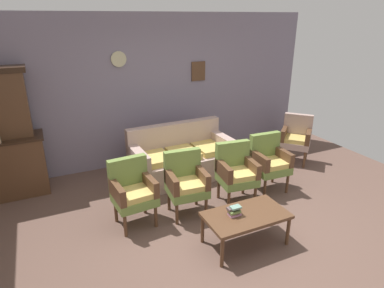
{
  "coord_description": "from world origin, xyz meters",
  "views": [
    {
      "loc": [
        -1.9,
        -3.1,
        2.62
      ],
      "look_at": [
        0.04,
        1.04,
        0.85
      ],
      "focal_mm": 30.91,
      "sensor_mm": 36.0,
      "label": 1
    }
  ],
  "objects_px": {
    "armchair_row_middle": "(133,190)",
    "book_stack_on_table": "(234,211)",
    "floral_couch": "(181,159)",
    "wingback_chair_by_fireplace": "(296,137)",
    "armchair_near_couch_end": "(186,181)",
    "armchair_by_doorway": "(236,170)",
    "armchair_near_cabinet": "(269,160)",
    "side_cabinet": "(7,167)",
    "coffee_table": "(246,217)",
    "floor_vase_by_wall": "(288,130)"
  },
  "relations": [
    {
      "from": "armchair_near_cabinet",
      "to": "book_stack_on_table",
      "type": "xyz_separation_m",
      "value": [
        -1.26,
        -0.98,
        -0.02
      ]
    },
    {
      "from": "armchair_by_doorway",
      "to": "coffee_table",
      "type": "height_order",
      "value": "armchair_by_doorway"
    },
    {
      "from": "armchair_by_doorway",
      "to": "armchair_near_cabinet",
      "type": "relative_size",
      "value": 1.0
    },
    {
      "from": "coffee_table",
      "to": "book_stack_on_table",
      "type": "bearing_deg",
      "value": 162.9
    },
    {
      "from": "coffee_table",
      "to": "book_stack_on_table",
      "type": "distance_m",
      "value": 0.18
    },
    {
      "from": "armchair_near_couch_end",
      "to": "armchair_by_doorway",
      "type": "bearing_deg",
      "value": -1.13
    },
    {
      "from": "armchair_near_cabinet",
      "to": "wingback_chair_by_fireplace",
      "type": "distance_m",
      "value": 1.33
    },
    {
      "from": "armchair_near_cabinet",
      "to": "armchair_near_couch_end",
      "type": "bearing_deg",
      "value": -176.88
    },
    {
      "from": "floral_couch",
      "to": "wingback_chair_by_fireplace",
      "type": "relative_size",
      "value": 1.94
    },
    {
      "from": "floral_couch",
      "to": "wingback_chair_by_fireplace",
      "type": "height_order",
      "value": "same"
    },
    {
      "from": "side_cabinet",
      "to": "wingback_chair_by_fireplace",
      "type": "bearing_deg",
      "value": -10.17
    },
    {
      "from": "armchair_row_middle",
      "to": "book_stack_on_table",
      "type": "xyz_separation_m",
      "value": [
        0.96,
        -0.97,
        -0.02
      ]
    },
    {
      "from": "armchair_row_middle",
      "to": "book_stack_on_table",
      "type": "relative_size",
      "value": 5.9
    },
    {
      "from": "armchair_near_cabinet",
      "to": "floral_couch",
      "type": "bearing_deg",
      "value": 137.87
    },
    {
      "from": "wingback_chair_by_fireplace",
      "to": "side_cabinet",
      "type": "bearing_deg",
      "value": 169.83
    },
    {
      "from": "floral_couch",
      "to": "wingback_chair_by_fireplace",
      "type": "xyz_separation_m",
      "value": [
        2.23,
        -0.31,
        0.17
      ]
    },
    {
      "from": "floral_couch",
      "to": "armchair_by_doorway",
      "type": "height_order",
      "value": "same"
    },
    {
      "from": "armchair_row_middle",
      "to": "armchair_near_couch_end",
      "type": "distance_m",
      "value": 0.74
    },
    {
      "from": "book_stack_on_table",
      "to": "floor_vase_by_wall",
      "type": "bearing_deg",
      "value": 40.19
    },
    {
      "from": "book_stack_on_table",
      "to": "side_cabinet",
      "type": "bearing_deg",
      "value": 134.62
    },
    {
      "from": "armchair_near_couch_end",
      "to": "armchair_near_cabinet",
      "type": "bearing_deg",
      "value": 3.12
    },
    {
      "from": "book_stack_on_table",
      "to": "armchair_near_couch_end",
      "type": "bearing_deg",
      "value": 103.98
    },
    {
      "from": "floral_couch",
      "to": "floor_vase_by_wall",
      "type": "distance_m",
      "value": 2.75
    },
    {
      "from": "side_cabinet",
      "to": "armchair_near_couch_end",
      "type": "distance_m",
      "value": 2.8
    },
    {
      "from": "floor_vase_by_wall",
      "to": "armchair_near_cabinet",
      "type": "bearing_deg",
      "value": -138.17
    },
    {
      "from": "armchair_by_doorway",
      "to": "armchair_near_cabinet",
      "type": "xyz_separation_m",
      "value": [
        0.67,
        0.1,
        0.0
      ]
    },
    {
      "from": "side_cabinet",
      "to": "floor_vase_by_wall",
      "type": "bearing_deg",
      "value": -1.07
    },
    {
      "from": "armchair_by_doorway",
      "to": "wingback_chair_by_fireplace",
      "type": "distance_m",
      "value": 1.97
    },
    {
      "from": "armchair_near_couch_end",
      "to": "book_stack_on_table",
      "type": "xyz_separation_m",
      "value": [
        0.22,
        -0.9,
        -0.02
      ]
    },
    {
      "from": "armchair_near_cabinet",
      "to": "coffee_table",
      "type": "relative_size",
      "value": 0.9
    },
    {
      "from": "armchair_row_middle",
      "to": "armchair_near_cabinet",
      "type": "height_order",
      "value": "same"
    },
    {
      "from": "side_cabinet",
      "to": "armchair_row_middle",
      "type": "xyz_separation_m",
      "value": [
        1.54,
        -1.56,
        0.03
      ]
    },
    {
      "from": "armchair_row_middle",
      "to": "coffee_table",
      "type": "height_order",
      "value": "armchair_row_middle"
    },
    {
      "from": "armchair_row_middle",
      "to": "armchair_near_cabinet",
      "type": "bearing_deg",
      "value": 0.33
    },
    {
      "from": "floor_vase_by_wall",
      "to": "armchair_row_middle",
      "type": "bearing_deg",
      "value": -159.12
    },
    {
      "from": "side_cabinet",
      "to": "armchair_by_doorway",
      "type": "xyz_separation_m",
      "value": [
        3.08,
        -1.65,
        0.03
      ]
    },
    {
      "from": "armchair_by_doorway",
      "to": "wingback_chair_by_fireplace",
      "type": "relative_size",
      "value": 1.0
    },
    {
      "from": "wingback_chair_by_fireplace",
      "to": "coffee_table",
      "type": "bearing_deg",
      "value": -143.08
    },
    {
      "from": "wingback_chair_by_fireplace",
      "to": "armchair_row_middle",
      "type": "bearing_deg",
      "value": -168.48
    },
    {
      "from": "coffee_table",
      "to": "book_stack_on_table",
      "type": "relative_size",
      "value": 6.56
    },
    {
      "from": "wingback_chair_by_fireplace",
      "to": "coffee_table",
      "type": "distance_m",
      "value": 2.82
    },
    {
      "from": "floral_couch",
      "to": "book_stack_on_table",
      "type": "height_order",
      "value": "floral_couch"
    },
    {
      "from": "wingback_chair_by_fireplace",
      "to": "armchair_by_doorway",
      "type": "bearing_deg",
      "value": -157.08
    },
    {
      "from": "floral_couch",
      "to": "armchair_row_middle",
      "type": "distance_m",
      "value": 1.51
    },
    {
      "from": "armchair_near_cabinet",
      "to": "book_stack_on_table",
      "type": "bearing_deg",
      "value": -142.05
    },
    {
      "from": "floor_vase_by_wall",
      "to": "book_stack_on_table",
      "type": "bearing_deg",
      "value": -139.81
    },
    {
      "from": "armchair_near_couch_end",
      "to": "book_stack_on_table",
      "type": "bearing_deg",
      "value": -76.02
    },
    {
      "from": "armchair_row_middle",
      "to": "armchair_near_couch_end",
      "type": "height_order",
      "value": "same"
    },
    {
      "from": "coffee_table",
      "to": "floor_vase_by_wall",
      "type": "bearing_deg",
      "value": 42.14
    },
    {
      "from": "armchair_near_cabinet",
      "to": "wingback_chair_by_fireplace",
      "type": "bearing_deg",
      "value": 30.43
    }
  ]
}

